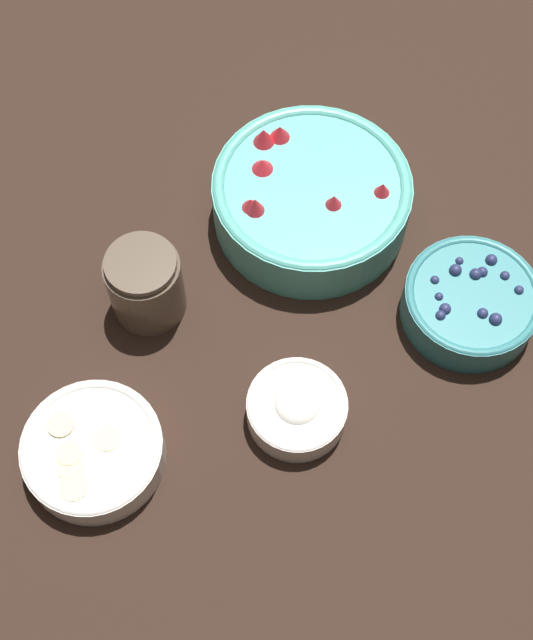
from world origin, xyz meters
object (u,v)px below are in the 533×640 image
at_px(bowl_strawberries, 311,196).
at_px(bowl_blueberries, 471,303).
at_px(bowl_bananas, 93,450).
at_px(bowl_cream, 297,408).
at_px(jar_chocolate, 146,286).

height_order(bowl_strawberries, bowl_blueberries, bowl_strawberries).
distance_m(bowl_bananas, bowl_cream, 0.24).
bearing_deg(bowl_cream, bowl_bananas, 7.53).
xyz_separation_m(bowl_blueberries, bowl_bananas, (0.47, 0.15, -0.01)).
bearing_deg(jar_chocolate, bowl_strawberries, -151.84).
distance_m(bowl_strawberries, bowl_bananas, 0.43).
distance_m(bowl_bananas, jar_chocolate, 0.21).
relative_size(bowl_bananas, jar_chocolate, 1.54).
height_order(bowl_blueberries, jar_chocolate, jar_chocolate).
distance_m(bowl_blueberries, bowl_cream, 0.26).
bearing_deg(bowl_bananas, bowl_strawberries, -132.18).
xyz_separation_m(bowl_blueberries, bowl_cream, (0.23, 0.12, -0.01)).
xyz_separation_m(bowl_blueberries, jar_chocolate, (0.40, -0.05, 0.02)).
bearing_deg(bowl_strawberries, bowl_cream, 80.56).
distance_m(bowl_strawberries, bowl_blueberries, 0.25).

